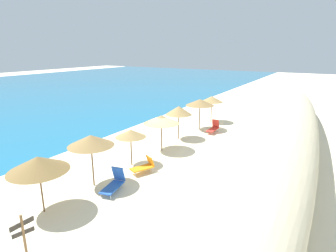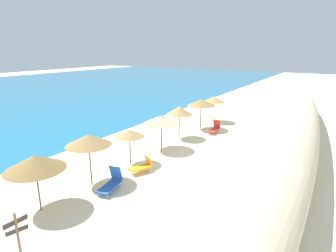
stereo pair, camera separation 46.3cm
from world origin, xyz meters
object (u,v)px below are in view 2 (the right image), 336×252
at_px(lounge_chair_2, 214,128).
at_px(wooden_signpost, 17,233).
at_px(beach_umbrella_2, 129,133).
at_px(lounge_chair_1, 142,166).
at_px(beach_umbrella_1, 88,140).
at_px(lounge_chair_0, 111,182).
at_px(beach_umbrella_4, 179,111).
at_px(beach_umbrella_3, 161,119).
at_px(beach_umbrella_0, 35,163).
at_px(beach_umbrella_6, 214,99).
at_px(beach_umbrella_5, 201,102).

distance_m(lounge_chair_2, wooden_signpost, 18.12).
height_order(beach_umbrella_2, lounge_chair_1, beach_umbrella_2).
height_order(beach_umbrella_1, lounge_chair_0, beach_umbrella_1).
relative_size(beach_umbrella_4, wooden_signpost, 1.48).
bearing_deg(lounge_chair_2, lounge_chair_1, 87.86).
bearing_deg(beach_umbrella_3, lounge_chair_1, -163.49).
bearing_deg(lounge_chair_2, beach_umbrella_0, 83.28).
relative_size(beach_umbrella_4, lounge_chair_0, 1.57).
relative_size(beach_umbrella_6, lounge_chair_1, 1.71).
xyz_separation_m(beach_umbrella_3, lounge_chair_2, (6.21, -1.56, -1.92)).
xyz_separation_m(beach_umbrella_0, beach_umbrella_6, (19.15, -0.35, 0.00)).
bearing_deg(beach_umbrella_6, beach_umbrella_2, 179.04).
xyz_separation_m(beach_umbrella_4, beach_umbrella_5, (3.45, -0.30, 0.14)).
relative_size(beach_umbrella_5, wooden_signpost, 1.52).
bearing_deg(lounge_chair_1, beach_umbrella_1, 86.81).
height_order(beach_umbrella_0, beach_umbrella_5, beach_umbrella_5).
bearing_deg(beach_umbrella_0, beach_umbrella_6, -1.04).
xyz_separation_m(beach_umbrella_3, wooden_signpost, (-11.89, -1.89, -1.23)).
xyz_separation_m(beach_umbrella_0, wooden_signpost, (-2.31, -2.28, -1.26)).
bearing_deg(beach_umbrella_2, beach_umbrella_0, 178.80).
bearing_deg(beach_umbrella_2, beach_umbrella_3, -4.51).
distance_m(beach_umbrella_6, lounge_chair_1, 13.58).
height_order(beach_umbrella_2, lounge_chair_2, beach_umbrella_2).
bearing_deg(wooden_signpost, lounge_chair_0, 11.41).
bearing_deg(beach_umbrella_5, beach_umbrella_6, 1.93).
xyz_separation_m(beach_umbrella_2, lounge_chair_2, (9.46, -1.82, -1.69)).
distance_m(beach_umbrella_0, beach_umbrella_4, 12.61).
distance_m(beach_umbrella_1, wooden_signpost, 5.96).
relative_size(beach_umbrella_2, beach_umbrella_6, 0.89).
bearing_deg(beach_umbrella_4, beach_umbrella_0, 179.33).
height_order(beach_umbrella_5, lounge_chair_0, beach_umbrella_5).
xyz_separation_m(beach_umbrella_1, beach_umbrella_6, (16.12, -0.25, -0.21)).
bearing_deg(beach_umbrella_3, beach_umbrella_5, -0.56).
relative_size(beach_umbrella_2, beach_umbrella_3, 0.89).
distance_m(beach_umbrella_4, wooden_signpost, 15.12).
bearing_deg(lounge_chair_2, beach_umbrella_5, -9.57).
xyz_separation_m(beach_umbrella_4, lounge_chair_2, (3.19, -1.80, -1.99)).
bearing_deg(beach_umbrella_0, beach_umbrella_2, -1.20).
relative_size(beach_umbrella_2, beach_umbrella_4, 0.85).
bearing_deg(beach_umbrella_5, lounge_chair_2, -99.89).
bearing_deg(lounge_chair_2, beach_umbrella_4, 60.82).
distance_m(beach_umbrella_1, beach_umbrella_4, 9.57).
xyz_separation_m(beach_umbrella_1, beach_umbrella_3, (6.54, -0.29, -0.24)).
height_order(beach_umbrella_0, beach_umbrella_2, beach_umbrella_0).
xyz_separation_m(beach_umbrella_2, lounge_chair_1, (-0.57, -1.39, -1.69)).
height_order(beach_umbrella_0, lounge_chair_2, beach_umbrella_0).
height_order(beach_umbrella_4, lounge_chair_1, beach_umbrella_4).
relative_size(beach_umbrella_3, beach_umbrella_5, 0.93).
relative_size(beach_umbrella_5, beach_umbrella_6, 1.07).
distance_m(beach_umbrella_2, lounge_chair_0, 3.81).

